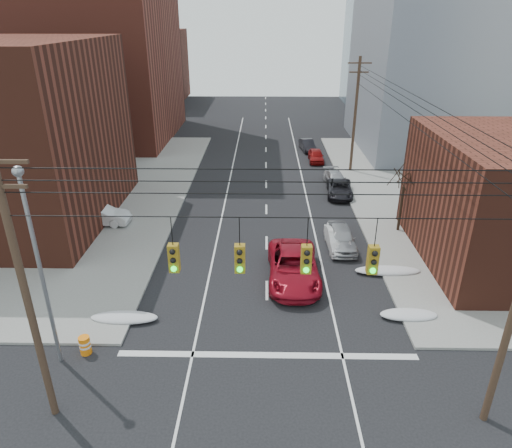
{
  "coord_description": "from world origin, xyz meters",
  "views": [
    {
      "loc": [
        -0.23,
        -10.25,
        14.49
      ],
      "look_at": [
        -0.67,
        14.62,
        3.0
      ],
      "focal_mm": 32.0,
      "sensor_mm": 36.0,
      "label": 1
    }
  ],
  "objects_px": {
    "parked_car_d": "(335,179)",
    "red_pickup": "(293,266)",
    "parked_car_c": "(340,189)",
    "lot_car_a": "(100,215)",
    "lot_car_b": "(93,182)",
    "parked_car_f": "(307,145)",
    "lot_car_c": "(54,200)",
    "lot_car_d": "(45,189)",
    "parked_car_a": "(341,238)",
    "construction_barrel": "(85,345)",
    "parked_car_e": "(316,156)",
    "parked_car_b": "(338,240)"
  },
  "relations": [
    {
      "from": "lot_car_b",
      "to": "construction_barrel",
      "type": "distance_m",
      "value": 22.41
    },
    {
      "from": "parked_car_c",
      "to": "lot_car_d",
      "type": "distance_m",
      "value": 25.43
    },
    {
      "from": "parked_car_f",
      "to": "lot_car_b",
      "type": "distance_m",
      "value": 24.51
    },
    {
      "from": "parked_car_c",
      "to": "parked_car_d",
      "type": "relative_size",
      "value": 1.07
    },
    {
      "from": "parked_car_f",
      "to": "construction_barrel",
      "type": "xyz_separation_m",
      "value": [
        -13.3,
        -35.24,
        -0.16
      ]
    },
    {
      "from": "parked_car_d",
      "to": "lot_car_b",
      "type": "height_order",
      "value": "lot_car_b"
    },
    {
      "from": "red_pickup",
      "to": "lot_car_d",
      "type": "distance_m",
      "value": 24.3
    },
    {
      "from": "construction_barrel",
      "to": "parked_car_a",
      "type": "bearing_deg",
      "value": 38.92
    },
    {
      "from": "lot_car_c",
      "to": "parked_car_f",
      "type": "bearing_deg",
      "value": -37.27
    },
    {
      "from": "parked_car_c",
      "to": "lot_car_a",
      "type": "distance_m",
      "value": 19.95
    },
    {
      "from": "parked_car_c",
      "to": "lot_car_a",
      "type": "xyz_separation_m",
      "value": [
        -18.81,
        -6.63,
        0.24
      ]
    },
    {
      "from": "parked_car_c",
      "to": "parked_car_e",
      "type": "height_order",
      "value": "parked_car_e"
    },
    {
      "from": "lot_car_c",
      "to": "parked_car_d",
      "type": "bearing_deg",
      "value": -61.89
    },
    {
      "from": "construction_barrel",
      "to": "parked_car_f",
      "type": "bearing_deg",
      "value": 69.32
    },
    {
      "from": "lot_car_a",
      "to": "parked_car_e",
      "type": "bearing_deg",
      "value": -45.04
    },
    {
      "from": "parked_car_a",
      "to": "construction_barrel",
      "type": "height_order",
      "value": "parked_car_a"
    },
    {
      "from": "parked_car_e",
      "to": "parked_car_b",
      "type": "bearing_deg",
      "value": -90.54
    },
    {
      "from": "lot_car_a",
      "to": "lot_car_d",
      "type": "relative_size",
      "value": 1.08
    },
    {
      "from": "parked_car_d",
      "to": "lot_car_a",
      "type": "height_order",
      "value": "lot_car_a"
    },
    {
      "from": "parked_car_b",
      "to": "parked_car_d",
      "type": "bearing_deg",
      "value": 81.34
    },
    {
      "from": "parked_car_d",
      "to": "lot_car_b",
      "type": "xyz_separation_m",
      "value": [
        -21.78,
        -2.01,
        0.27
      ]
    },
    {
      "from": "parked_car_f",
      "to": "lot_car_b",
      "type": "xyz_separation_m",
      "value": [
        -20.18,
        -13.92,
        0.26
      ]
    },
    {
      "from": "parked_car_a",
      "to": "parked_car_e",
      "type": "relative_size",
      "value": 1.14
    },
    {
      "from": "parked_car_a",
      "to": "lot_car_b",
      "type": "relative_size",
      "value": 0.81
    },
    {
      "from": "parked_car_f",
      "to": "parked_car_e",
      "type": "bearing_deg",
      "value": -90.7
    },
    {
      "from": "lot_car_d",
      "to": "construction_barrel",
      "type": "height_order",
      "value": "lot_car_d"
    },
    {
      "from": "parked_car_c",
      "to": "lot_car_b",
      "type": "bearing_deg",
      "value": -176.12
    },
    {
      "from": "red_pickup",
      "to": "parked_car_b",
      "type": "height_order",
      "value": "red_pickup"
    },
    {
      "from": "parked_car_c",
      "to": "red_pickup",
      "type": "bearing_deg",
      "value": -103.6
    },
    {
      "from": "parked_car_b",
      "to": "parked_car_a",
      "type": "bearing_deg",
      "value": 28.51
    },
    {
      "from": "parked_car_d",
      "to": "construction_barrel",
      "type": "distance_m",
      "value": 27.69
    },
    {
      "from": "parked_car_c",
      "to": "lot_car_d",
      "type": "bearing_deg",
      "value": -172.15
    },
    {
      "from": "parked_car_e",
      "to": "lot_car_b",
      "type": "bearing_deg",
      "value": -154.33
    },
    {
      "from": "lot_car_b",
      "to": "construction_barrel",
      "type": "xyz_separation_m",
      "value": [
        6.88,
        -21.32,
        -0.42
      ]
    },
    {
      "from": "parked_car_b",
      "to": "lot_car_a",
      "type": "distance_m",
      "value": 17.53
    },
    {
      "from": "construction_barrel",
      "to": "lot_car_a",
      "type": "bearing_deg",
      "value": 105.51
    },
    {
      "from": "parked_car_e",
      "to": "lot_car_c",
      "type": "relative_size",
      "value": 0.7
    },
    {
      "from": "construction_barrel",
      "to": "parked_car_d",
      "type": "bearing_deg",
      "value": 57.44
    },
    {
      "from": "parked_car_b",
      "to": "lot_car_a",
      "type": "xyz_separation_m",
      "value": [
        -17.21,
        3.3,
        0.24
      ]
    },
    {
      "from": "parked_car_e",
      "to": "lot_car_a",
      "type": "xyz_separation_m",
      "value": [
        -17.78,
        -16.72,
        0.22
      ]
    },
    {
      "from": "parked_car_a",
      "to": "parked_car_c",
      "type": "height_order",
      "value": "parked_car_a"
    },
    {
      "from": "red_pickup",
      "to": "parked_car_c",
      "type": "distance_m",
      "value": 14.8
    },
    {
      "from": "parked_car_d",
      "to": "lot_car_d",
      "type": "xyz_separation_m",
      "value": [
        -25.4,
        -3.68,
        0.22
      ]
    },
    {
      "from": "parked_car_d",
      "to": "red_pickup",
      "type": "bearing_deg",
      "value": -111.81
    },
    {
      "from": "parked_car_f",
      "to": "lot_car_c",
      "type": "relative_size",
      "value": 0.71
    },
    {
      "from": "red_pickup",
      "to": "parked_car_e",
      "type": "relative_size",
      "value": 1.67
    },
    {
      "from": "parked_car_a",
      "to": "parked_car_e",
      "type": "bearing_deg",
      "value": 87.93
    },
    {
      "from": "parked_car_c",
      "to": "lot_car_d",
      "type": "height_order",
      "value": "lot_car_d"
    },
    {
      "from": "parked_car_a",
      "to": "lot_car_b",
      "type": "xyz_separation_m",
      "value": [
        -20.42,
        10.39,
        0.15
      ]
    },
    {
      "from": "parked_car_f",
      "to": "lot_car_b",
      "type": "relative_size",
      "value": 0.72
    }
  ]
}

